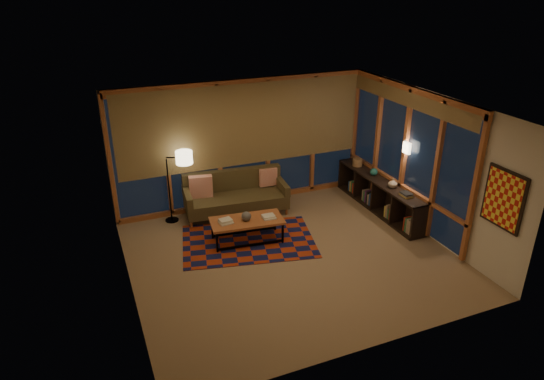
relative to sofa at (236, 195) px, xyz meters
name	(u,v)px	position (x,y,z in m)	size (l,w,h in m)	color
floor	(291,256)	(0.36, -1.98, -0.43)	(5.50, 5.00, 0.01)	tan
ceiling	(294,108)	(0.36, -1.98, 2.27)	(5.50, 5.00, 0.01)	beige
walls	(292,187)	(0.36, -1.98, 0.92)	(5.51, 5.01, 2.70)	beige
window_wall_back	(244,144)	(0.36, 0.45, 0.92)	(5.30, 0.16, 2.60)	#AA5424
window_wall_right	(403,155)	(3.04, -1.38, 0.92)	(0.16, 3.70, 2.60)	#AA5424
wall_art	(503,199)	(3.07, -3.83, 1.02)	(0.06, 0.74, 0.94)	red
wall_sconce	(407,148)	(2.98, -1.53, 1.12)	(0.12, 0.18, 0.22)	#FFEBB7
sofa	(236,195)	(0.00, 0.00, 0.00)	(2.09, 0.84, 0.85)	brown
pillow_left	(201,186)	(-0.68, 0.19, 0.23)	(0.47, 0.16, 0.47)	red
pillow_right	(268,178)	(0.78, 0.15, 0.19)	(0.38, 0.13, 0.38)	red
area_rug	(248,241)	(-0.16, -1.19, -0.42)	(2.43, 1.62, 0.01)	#A73113
coffee_table	(247,230)	(-0.17, -1.16, -0.20)	(1.34, 0.62, 0.45)	#AA5424
book_stack_a	(226,221)	(-0.57, -1.13, 0.05)	(0.23, 0.18, 0.07)	beige
book_stack_b	(269,216)	(0.23, -1.24, 0.05)	(0.27, 0.21, 0.05)	beige
ceramic_pot	(246,216)	(-0.19, -1.18, 0.11)	(0.18, 0.18, 0.18)	black
floor_lamp	(169,187)	(-1.32, 0.20, 0.32)	(0.50, 0.33, 1.50)	black
bookshelf	(379,195)	(2.85, -0.98, -0.09)	(0.40, 2.74, 0.68)	black
basket	(357,162)	(2.83, -0.09, 0.34)	(0.22, 0.22, 0.16)	#956F49
teal_bowl	(374,172)	(2.85, -0.71, 0.34)	(0.16, 0.16, 0.16)	#1E6058
vase	(393,183)	(2.85, -1.39, 0.35)	(0.18, 0.18, 0.19)	tan
shelf_book_stack	(406,195)	(2.85, -1.84, 0.29)	(0.15, 0.21, 0.06)	beige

